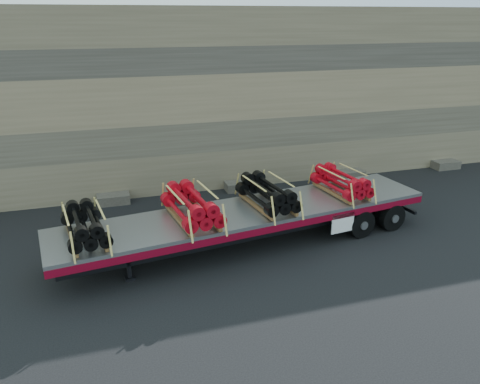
# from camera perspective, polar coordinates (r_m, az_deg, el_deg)

# --- Properties ---
(ground) EXTENTS (120.00, 120.00, 0.00)m
(ground) POSITION_cam_1_polar(r_m,az_deg,el_deg) (14.42, -2.19, -6.76)
(ground) COLOR black
(ground) RESTS_ON ground
(rock_wall) EXTENTS (44.00, 3.00, 7.00)m
(rock_wall) POSITION_cam_1_polar(r_m,az_deg,el_deg) (19.43, -7.36, 11.18)
(rock_wall) COLOR #7A6B54
(rock_wall) RESTS_ON ground
(trailer) EXTENTS (11.89, 3.82, 1.17)m
(trailer) POSITION_cam_1_polar(r_m,az_deg,el_deg) (14.33, 1.01, -4.33)
(trailer) COLOR #9A9CA1
(trailer) RESTS_ON ground
(bundle_front) EXTENTS (1.32, 2.21, 0.74)m
(bundle_front) POSITION_cam_1_polar(r_m,az_deg,el_deg) (12.79, -18.38, -3.96)
(bundle_front) COLOR black
(bundle_front) RESTS_ON trailer
(bundle_midfront) EXTENTS (1.48, 2.48, 0.83)m
(bundle_midfront) POSITION_cam_1_polar(r_m,az_deg,el_deg) (13.32, -5.91, -1.77)
(bundle_midfront) COLOR red
(bundle_midfront) RESTS_ON trailer
(bundle_midrear) EXTENTS (1.42, 2.37, 0.80)m
(bundle_midrear) POSITION_cam_1_polar(r_m,az_deg,el_deg) (14.22, 3.35, -0.28)
(bundle_midrear) COLOR black
(bundle_midrear) RESTS_ON trailer
(bundle_rear) EXTENTS (1.32, 2.22, 0.74)m
(bundle_rear) POSITION_cam_1_polar(r_m,az_deg,el_deg) (15.64, 12.24, 1.14)
(bundle_rear) COLOR red
(bundle_rear) RESTS_ON trailer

